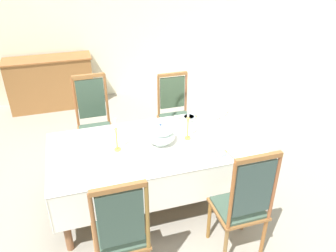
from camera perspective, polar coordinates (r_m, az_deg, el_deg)
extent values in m
cube|color=gray|center=(4.02, -2.55, -11.87)|extent=(7.10, 6.19, 0.04)
cube|color=#EAEACF|center=(6.22, -10.72, 18.65)|extent=(7.10, 0.08, 3.06)
cylinder|color=brown|center=(3.32, -17.18, -15.35)|extent=(0.07, 0.07, 0.71)
cylinder|color=#995C39|center=(3.72, 14.26, -9.31)|extent=(0.07, 0.07, 0.71)
cylinder|color=#945E36|center=(4.02, -17.62, -6.62)|extent=(0.07, 0.07, 0.71)
cylinder|color=olive|center=(4.36, 8.48, -2.45)|extent=(0.07, 0.07, 0.71)
cube|color=brown|center=(3.54, -2.48, -4.15)|extent=(2.02, 0.97, 0.08)
cube|color=#936033|center=(3.51, -2.49, -3.40)|extent=(2.14, 1.09, 0.03)
cube|color=white|center=(3.50, -2.50, -3.17)|extent=(2.16, 1.11, 0.00)
cube|color=white|center=(3.20, 0.16, -11.29)|extent=(2.16, 0.00, 0.40)
cube|color=white|center=(4.06, -4.43, -1.61)|extent=(2.16, 0.00, 0.40)
cube|color=white|center=(3.56, -19.51, -8.46)|extent=(0.00, 1.11, 0.40)
cube|color=white|center=(3.97, 12.69, -3.13)|extent=(0.00, 1.11, 0.40)
cylinder|color=#945F29|center=(3.22, -11.99, -19.42)|extent=(0.04, 0.04, 0.48)
cylinder|color=olive|center=(3.24, -4.98, -18.26)|extent=(0.04, 0.04, 0.48)
cube|color=#936033|center=(2.92, -8.20, -18.13)|extent=(0.44, 0.42, 0.03)
cube|color=#3A5042|center=(2.90, -8.24, -17.80)|extent=(0.40, 0.38, 0.02)
cylinder|color=brown|center=(2.54, -12.50, -16.78)|extent=(0.03, 0.03, 0.64)
cylinder|color=olive|center=(2.57, -3.55, -15.28)|extent=(0.03, 0.03, 0.64)
cube|color=#374D42|center=(2.52, -8.04, -15.56)|extent=(0.34, 0.02, 0.49)
cube|color=#936033|center=(2.33, -8.53, -10.49)|extent=(0.40, 0.04, 0.04)
cylinder|color=olive|center=(4.31, -9.13, -4.74)|extent=(0.04, 0.04, 0.48)
cylinder|color=#9C5632|center=(4.30, -14.15, -5.49)|extent=(0.04, 0.04, 0.48)
cylinder|color=olive|center=(4.62, -9.84, -2.34)|extent=(0.04, 0.04, 0.48)
cylinder|color=brown|center=(4.60, -14.51, -3.03)|extent=(0.04, 0.04, 0.48)
cube|color=#936033|center=(4.32, -12.25, -1.08)|extent=(0.44, 0.42, 0.03)
cube|color=#3A5042|center=(4.31, -12.28, -0.80)|extent=(0.40, 0.38, 0.02)
cylinder|color=#935A30|center=(4.35, -10.46, 4.51)|extent=(0.03, 0.03, 0.68)
cylinder|color=#9B582F|center=(4.33, -15.57, 3.79)|extent=(0.03, 0.03, 0.68)
cube|color=#374E3E|center=(4.32, -13.06, 4.56)|extent=(0.34, 0.02, 0.52)
cube|color=#936033|center=(4.21, -13.52, 8.34)|extent=(0.40, 0.04, 0.04)
cylinder|color=olive|center=(3.40, 7.06, -15.63)|extent=(0.04, 0.04, 0.48)
cylinder|color=brown|center=(3.54, 12.89, -14.08)|extent=(0.04, 0.04, 0.48)
cylinder|color=olive|center=(3.18, 9.78, -19.91)|extent=(0.04, 0.04, 0.48)
cylinder|color=#945C2D|center=(3.33, 15.97, -18.00)|extent=(0.04, 0.04, 0.48)
cube|color=#936033|center=(3.18, 11.89, -13.70)|extent=(0.44, 0.42, 0.03)
cube|color=#3A5042|center=(3.16, 11.94, -13.38)|extent=(0.40, 0.38, 0.02)
cylinder|color=#96592D|center=(2.75, 10.84, -11.84)|extent=(0.03, 0.03, 0.67)
cylinder|color=#975634|center=(2.93, 17.76, -10.01)|extent=(0.03, 0.03, 0.67)
cube|color=#384C47|center=(2.81, 14.50, -10.39)|extent=(0.34, 0.02, 0.51)
cube|color=#936033|center=(2.63, 15.31, -5.27)|extent=(0.40, 0.04, 0.04)
cylinder|color=olive|center=(4.54, 4.42, -2.54)|extent=(0.04, 0.04, 0.48)
cylinder|color=brown|center=(4.43, -0.17, -3.31)|extent=(0.04, 0.04, 0.48)
cylinder|color=#965F3A|center=(4.83, 2.90, -0.40)|extent=(0.04, 0.04, 0.48)
cylinder|color=#9C5D36|center=(4.73, -1.45, -1.07)|extent=(0.04, 0.04, 0.48)
cube|color=#936033|center=(4.50, 1.47, 0.94)|extent=(0.44, 0.42, 0.03)
cube|color=#3A5042|center=(4.49, 1.47, 1.21)|extent=(0.40, 0.38, 0.02)
cylinder|color=#96593C|center=(4.59, 3.08, 5.68)|extent=(0.03, 0.03, 0.58)
cylinder|color=brown|center=(4.48, -1.63, 5.10)|extent=(0.03, 0.03, 0.58)
cube|color=#40573F|center=(4.52, 0.76, 5.74)|extent=(0.34, 0.02, 0.44)
cube|color=#936033|center=(4.42, 0.78, 8.84)|extent=(0.40, 0.04, 0.04)
cylinder|color=white|center=(3.51, -1.25, -2.80)|extent=(0.16, 0.16, 0.02)
ellipsoid|color=white|center=(3.47, -1.26, -1.72)|extent=(0.30, 0.30, 0.13)
ellipsoid|color=white|center=(3.43, -1.28, -0.62)|extent=(0.27, 0.27, 0.10)
sphere|color=#3C5381|center=(3.41, -1.29, 0.21)|extent=(0.03, 0.03, 0.03)
cylinder|color=gold|center=(3.44, -8.63, -3.99)|extent=(0.07, 0.07, 0.02)
cylinder|color=gold|center=(3.37, -8.79, -2.21)|extent=(0.02, 0.02, 0.23)
cone|color=gold|center=(3.31, -8.95, -0.39)|extent=(0.04, 0.04, 0.02)
cylinder|color=silver|center=(3.28, -9.03, 0.52)|extent=(0.02, 0.02, 0.10)
cylinder|color=gold|center=(3.60, 3.35, -2.08)|extent=(0.07, 0.07, 0.02)
cylinder|color=gold|center=(3.53, 3.41, -0.31)|extent=(0.02, 0.02, 0.24)
cone|color=gold|center=(3.47, 3.47, 1.50)|extent=(0.04, 0.04, 0.02)
cylinder|color=silver|center=(3.44, 3.50, 2.38)|extent=(0.02, 0.02, 0.10)
cylinder|color=white|center=(3.98, 3.62, 1.41)|extent=(0.15, 0.15, 0.04)
cylinder|color=white|center=(3.98, 3.62, 1.48)|extent=(0.12, 0.12, 0.03)
torus|color=#3C5381|center=(3.98, 3.63, 1.61)|extent=(0.14, 0.14, 0.01)
cylinder|color=white|center=(3.35, 8.77, -4.86)|extent=(0.14, 0.14, 0.03)
cylinder|color=white|center=(3.35, 8.78, -4.80)|extent=(0.12, 0.12, 0.02)
torus|color=#3C5381|center=(3.34, 8.78, -4.70)|extent=(0.14, 0.14, 0.01)
cylinder|color=white|center=(3.85, -3.16, 0.31)|extent=(0.15, 0.15, 0.03)
cylinder|color=white|center=(3.84, -3.16, 0.37)|extent=(0.12, 0.12, 0.02)
torus|color=#3C5381|center=(3.84, -3.16, 0.48)|extent=(0.15, 0.15, 0.01)
cube|color=gold|center=(4.00, 5.18, 1.20)|extent=(0.01, 0.14, 0.00)
ellipsoid|color=gold|center=(4.06, 4.77, 1.76)|extent=(0.03, 0.05, 0.01)
cube|color=gold|center=(3.37, 10.68, -4.99)|extent=(0.03, 0.14, 0.00)
ellipsoid|color=gold|center=(3.43, 9.85, -4.27)|extent=(0.03, 0.05, 0.01)
cube|color=#936033|center=(6.17, -19.35, 6.83)|extent=(1.40, 0.44, 0.88)
cube|color=#985C2F|center=(6.03, -20.06, 10.79)|extent=(1.44, 0.48, 0.02)
cube|color=#9A5A3B|center=(6.37, -16.21, 8.02)|extent=(0.59, 0.01, 0.70)
cube|color=#92592D|center=(6.41, -22.47, 7.06)|extent=(0.59, 0.01, 0.70)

